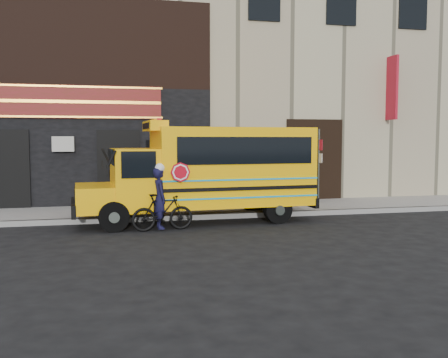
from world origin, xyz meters
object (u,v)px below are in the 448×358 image
bicycle (163,212)px  school_bus (209,170)px  sign_pole (319,166)px  cyclist (160,200)px

bicycle → school_bus: bearing=-57.3°
school_bus → bicycle: bearing=-140.9°
sign_pole → cyclist: bearing=-159.7°
sign_pole → bicycle: bearing=-158.8°
sign_pole → school_bus: bearing=-167.6°
school_bus → bicycle: 2.20m
bicycle → cyclist: cyclist is taller
school_bus → bicycle: (-1.51, -1.23, -1.02)m
sign_pole → bicycle: 5.80m
school_bus → cyclist: size_ratio=4.33×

